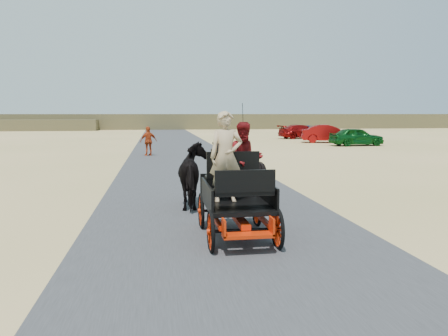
{
  "coord_description": "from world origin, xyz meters",
  "views": [
    {
      "loc": [
        -1.39,
        -8.95,
        2.47
      ],
      "look_at": [
        0.16,
        1.08,
        1.2
      ],
      "focal_mm": 35.0,
      "sensor_mm": 36.0,
      "label": 1
    }
  ],
  "objects": [
    {
      "name": "ground",
      "position": [
        0.0,
        0.0,
        0.0
      ],
      "size": [
        140.0,
        140.0,
        0.0
      ],
      "primitive_type": "plane",
      "color": "tan"
    },
    {
      "name": "road",
      "position": [
        0.0,
        0.0,
        0.01
      ],
      "size": [
        6.0,
        140.0,
        0.01
      ],
      "primitive_type": "cube",
      "color": "#38383A",
      "rests_on": "ground"
    },
    {
      "name": "ridge_far",
      "position": [
        0.0,
        62.0,
        1.2
      ],
      "size": [
        140.0,
        6.0,
        2.4
      ],
      "primitive_type": "cube",
      "color": "brown",
      "rests_on": "ground"
    },
    {
      "name": "carriage",
      "position": [
        0.16,
        -0.52,
        0.36
      ],
      "size": [
        1.3,
        2.4,
        0.72
      ],
      "primitive_type": null,
      "color": "black",
      "rests_on": "ground"
    },
    {
      "name": "horse_left",
      "position": [
        -0.39,
        2.48,
        0.85
      ],
      "size": [
        0.91,
        2.01,
        1.7
      ],
      "primitive_type": "imported",
      "rotation": [
        0.0,
        0.0,
        3.14
      ],
      "color": "black",
      "rests_on": "ground"
    },
    {
      "name": "horse_right",
      "position": [
        0.71,
        2.48,
        0.85
      ],
      "size": [
        1.37,
        1.54,
        1.7
      ],
      "primitive_type": "imported",
      "rotation": [
        0.0,
        0.0,
        3.14
      ],
      "color": "black",
      "rests_on": "ground"
    },
    {
      "name": "driver_man",
      "position": [
        -0.04,
        -0.47,
        1.62
      ],
      "size": [
        0.66,
        0.43,
        1.8
      ],
      "primitive_type": "imported",
      "color": "tan",
      "rests_on": "carriage"
    },
    {
      "name": "passenger_woman",
      "position": [
        0.46,
        0.08,
        1.51
      ],
      "size": [
        0.77,
        0.6,
        1.58
      ],
      "primitive_type": "imported",
      "color": "#660C0F",
      "rests_on": "carriage"
    },
    {
      "name": "pedestrian",
      "position": [
        -1.86,
        17.01,
        0.86
      ],
      "size": [
        1.09,
        0.75,
        1.73
      ],
      "primitive_type": "imported",
      "rotation": [
        0.0,
        0.0,
        3.5
      ],
      "color": "#A73413",
      "rests_on": "ground"
    },
    {
      "name": "car_a",
      "position": [
        13.89,
        22.81,
        0.7
      ],
      "size": [
        4.21,
        1.87,
        1.41
      ],
      "primitive_type": "imported",
      "rotation": [
        0.0,
        0.0,
        1.62
      ],
      "color": "#0C4C19",
      "rests_on": "ground"
    },
    {
      "name": "car_b",
      "position": [
        13.17,
        26.55,
        0.76
      ],
      "size": [
        4.87,
        2.76,
        1.52
      ],
      "primitive_type": "imported",
      "rotation": [
        0.0,
        0.0,
        1.3
      ],
      "color": "maroon",
      "rests_on": "ground"
    },
    {
      "name": "car_c",
      "position": [
        12.92,
        32.84,
        0.69
      ],
      "size": [
        4.94,
        2.51,
        1.37
      ],
      "primitive_type": "imported",
      "rotation": [
        0.0,
        0.0,
        1.7
      ],
      "color": "maroon",
      "rests_on": "ground"
    },
    {
      "name": "car_d",
      "position": [
        15.29,
        37.28,
        0.59
      ],
      "size": [
        4.66,
        3.55,
        1.18
      ],
      "primitive_type": "imported",
      "rotation": [
        0.0,
        0.0,
        2.01
      ],
      "color": "navy",
      "rests_on": "ground"
    }
  ]
}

